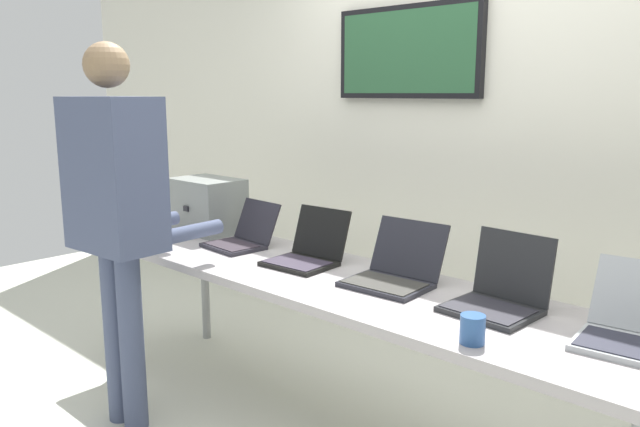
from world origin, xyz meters
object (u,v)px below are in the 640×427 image
laptop_station_2 (395,270)px  laptop_station_4 (634,327)px  laptop_station_1 (308,251)px  workbench (338,288)px  laptop_station_0 (242,236)px  equipment_box (208,205)px  laptop_station_3 (499,293)px  person (117,201)px  coffee_mug (473,329)px

laptop_station_2 → laptop_station_4: (0.95, 0.01, -0.00)m
laptop_station_1 → workbench: bearing=-16.3°
laptop_station_0 → equipment_box: bearing=167.1°
equipment_box → workbench: bearing=-8.6°
laptop_station_3 → person: 1.66m
laptop_station_3 → coffee_mug: size_ratio=3.45×
laptop_station_1 → laptop_station_4: bearing=1.2°
laptop_station_2 → coffee_mug: (0.57, -0.35, -0.01)m
laptop_station_1 → coffee_mug: (1.07, -0.33, -0.01)m
laptop_station_0 → coffee_mug: 1.58m
laptop_station_1 → coffee_mug: 1.11m
laptop_station_2 → laptop_station_3: laptop_station_3 is taller
laptop_station_0 → coffee_mug: (1.55, -0.33, -0.01)m
equipment_box → coffee_mug: (1.98, -0.43, -0.11)m
laptop_station_3 → laptop_station_0: bearing=-179.1°
laptop_station_0 → laptop_station_2: bearing=1.1°
laptop_station_2 → coffee_mug: laptop_station_2 is taller
laptop_station_3 → laptop_station_2: bearing=-179.5°
laptop_station_1 → laptop_station_3: 0.98m
laptop_station_4 → laptop_station_3: bearing=-179.6°
coffee_mug → laptop_station_3: bearing=104.4°
laptop_station_0 → laptop_station_1: size_ratio=0.99×
laptop_station_1 → laptop_station_2: size_ratio=0.93×
workbench → laptop_station_2: size_ratio=7.61×
equipment_box → laptop_station_3: (1.89, -0.07, -0.09)m
laptop_station_4 → coffee_mug: 0.52m
laptop_station_2 → laptop_station_3: 0.48m
laptop_station_1 → laptop_station_3: (0.97, 0.03, 0.01)m
equipment_box → laptop_station_2: 1.42m
workbench → laptop_station_4: 1.20m
workbench → laptop_station_1: 0.29m
person → coffee_mug: size_ratio=18.14×
laptop_station_0 → workbench: bearing=-6.0°
laptop_station_4 → person: size_ratio=0.23×
laptop_station_2 → laptop_station_3: (0.48, 0.00, 0.01)m
person → laptop_station_2: bearing=36.0°
laptop_station_2 → workbench: bearing=-157.6°
coffee_mug → laptop_station_4: bearing=43.0°
laptop_station_0 → laptop_station_3: (1.46, 0.02, 0.01)m
workbench → laptop_station_2: (0.24, 0.10, 0.11)m
workbench → person: person is taller
laptop_station_0 → laptop_station_2: size_ratio=0.92×
equipment_box → laptop_station_0: (0.43, -0.10, -0.10)m
laptop_station_0 → person: 0.75m
laptop_station_1 → person: person is taller
equipment_box → laptop_station_2: (1.41, -0.08, -0.10)m
workbench → laptop_station_4: laptop_station_4 is taller
laptop_station_1 → person: size_ratio=0.20×
laptop_station_0 → laptop_station_1: (0.49, -0.00, 0.00)m
laptop_station_3 → laptop_station_1: bearing=-178.4°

